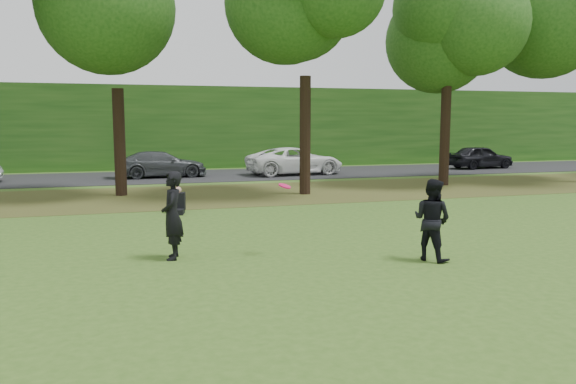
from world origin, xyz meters
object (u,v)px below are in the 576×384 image
object	(u,v)px
seated_person	(178,203)
frisbee	(285,186)
player_right	(432,220)
player_left	(172,216)

from	to	relation	value
seated_person	frisbee	bearing A→B (deg)	-62.32
player_right	frisbee	bearing A→B (deg)	35.44
frisbee	seated_person	xyz separation A→B (m)	(-1.66, 6.33, -1.19)
player_left	frisbee	distance (m)	2.43
player_right	frisbee	size ratio (longest dim) A/B	4.69
frisbee	seated_person	world-z (taller)	frisbee
frisbee	seated_person	size ratio (longest dim) A/B	0.44
player_right	seated_person	distance (m)	8.82
player_right	seated_person	xyz separation A→B (m)	(-4.46, 7.59, -0.54)
player_left	seated_person	bearing A→B (deg)	-178.59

